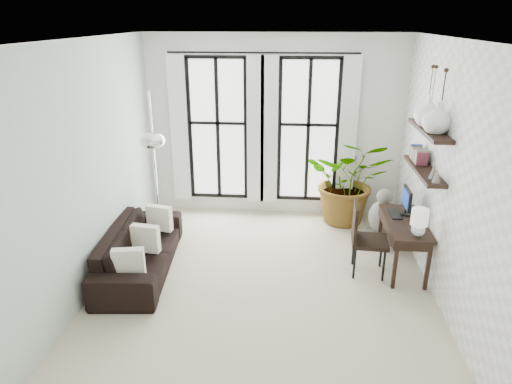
# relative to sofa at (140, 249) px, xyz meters

# --- Properties ---
(floor) EXTENTS (5.00, 5.00, 0.00)m
(floor) POSITION_rel_sofa_xyz_m (1.80, -0.22, -0.32)
(floor) COLOR beige
(floor) RESTS_ON ground
(ceiling) EXTENTS (5.00, 5.00, 0.00)m
(ceiling) POSITION_rel_sofa_xyz_m (1.80, -0.22, 2.88)
(ceiling) COLOR white
(ceiling) RESTS_ON wall_back
(wall_left) EXTENTS (0.00, 5.00, 5.00)m
(wall_left) POSITION_rel_sofa_xyz_m (-0.45, -0.22, 1.28)
(wall_left) COLOR #ADC1B2
(wall_left) RESTS_ON floor
(wall_right) EXTENTS (0.00, 5.00, 5.00)m
(wall_right) POSITION_rel_sofa_xyz_m (4.05, -0.22, 1.28)
(wall_right) COLOR white
(wall_right) RESTS_ON floor
(wall_back) EXTENTS (4.50, 0.00, 4.50)m
(wall_back) POSITION_rel_sofa_xyz_m (1.80, 2.28, 1.28)
(wall_back) COLOR white
(wall_back) RESTS_ON floor
(windows) EXTENTS (3.26, 0.13, 2.65)m
(windows) POSITION_rel_sofa_xyz_m (1.60, 2.21, 1.24)
(windows) COLOR white
(windows) RESTS_ON wall_back
(wall_shelves) EXTENTS (0.25, 1.30, 0.60)m
(wall_shelves) POSITION_rel_sofa_xyz_m (3.91, 0.40, 1.41)
(wall_shelves) COLOR black
(wall_shelves) RESTS_ON wall_right
(sofa) EXTENTS (1.03, 2.26, 0.64)m
(sofa) POSITION_rel_sofa_xyz_m (0.00, 0.00, 0.00)
(sofa) COLOR black
(sofa) RESTS_ON floor
(throw_pillows) EXTENTS (0.40, 1.52, 0.40)m
(throw_pillows) POSITION_rel_sofa_xyz_m (0.10, 0.00, 0.18)
(throw_pillows) COLOR silver
(throw_pillows) RESTS_ON sofa
(plant) EXTENTS (1.55, 1.39, 1.56)m
(plant) POSITION_rel_sofa_xyz_m (3.13, 1.93, 0.46)
(plant) COLOR #2D7228
(plant) RESTS_ON floor
(desk) EXTENTS (0.53, 1.25, 1.13)m
(desk) POSITION_rel_sofa_xyz_m (3.75, 0.31, 0.38)
(desk) COLOR black
(desk) RESTS_ON floor
(desk_chair) EXTENTS (0.53, 0.53, 1.05)m
(desk_chair) POSITION_rel_sofa_xyz_m (3.16, 0.19, 0.27)
(desk_chair) COLOR black
(desk_chair) RESTS_ON floor
(arc_lamp) EXTENTS (0.75, 1.61, 2.48)m
(arc_lamp) POSITION_rel_sofa_xyz_m (0.10, 0.67, 1.59)
(arc_lamp) COLOR silver
(arc_lamp) RESTS_ON floor
(buddha) EXTENTS (0.50, 0.50, 0.90)m
(buddha) POSITION_rel_sofa_xyz_m (3.62, 1.21, 0.06)
(buddha) COLOR gray
(buddha) RESTS_ON floor
(vase_a) EXTENTS (0.37, 0.37, 0.38)m
(vase_a) POSITION_rel_sofa_xyz_m (3.91, 0.11, 1.94)
(vase_a) COLOR white
(vase_a) RESTS_ON shelf_upper
(vase_b) EXTENTS (0.37, 0.37, 0.38)m
(vase_b) POSITION_rel_sofa_xyz_m (3.91, 0.51, 1.94)
(vase_b) COLOR white
(vase_b) RESTS_ON shelf_upper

